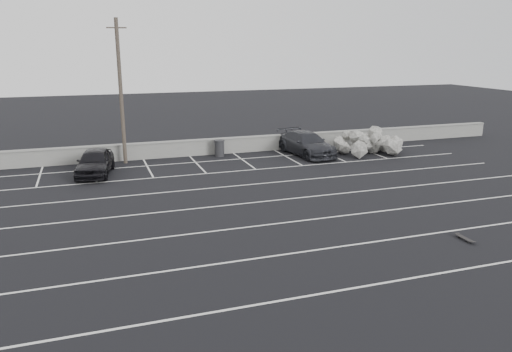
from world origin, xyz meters
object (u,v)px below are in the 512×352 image
object	(u,v)px
car_right	(307,144)
riprap_pile	(369,146)
car_left	(95,162)
utility_pole	(121,92)
skateboard	(465,238)
trash_bin	(219,148)

from	to	relation	value
car_right	riprap_pile	size ratio (longest dim) A/B	1.07
car_left	utility_pole	bearing A→B (deg)	63.67
car_right	riprap_pile	bearing A→B (deg)	-17.16
car_left	skateboard	size ratio (longest dim) A/B	5.58
car_left	utility_pole	size ratio (longest dim) A/B	0.50
utility_pole	car_left	bearing A→B (deg)	-127.51
car_right	riprap_pile	xyz separation A→B (m)	(4.33, -0.78, -0.28)
riprap_pile	trash_bin	bearing A→B (deg)	167.38
riprap_pile	car_left	bearing A→B (deg)	-179.34
skateboard	car_left	bearing A→B (deg)	132.06
car_left	car_right	bearing A→B (deg)	15.34
utility_pole	trash_bin	world-z (taller)	utility_pole
car_right	utility_pole	size ratio (longest dim) A/B	0.60
utility_pole	skateboard	size ratio (longest dim) A/B	11.15
car_right	utility_pole	bearing A→B (deg)	166.17
utility_pole	skateboard	distance (m)	20.86
car_left	riprap_pile	size ratio (longest dim) A/B	0.89
trash_bin	riprap_pile	world-z (taller)	riprap_pile
car_left	car_right	world-z (taller)	car_right
car_right	skateboard	distance (m)	15.78
car_right	trash_bin	distance (m)	5.81
car_right	trash_bin	size ratio (longest dim) A/B	4.87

